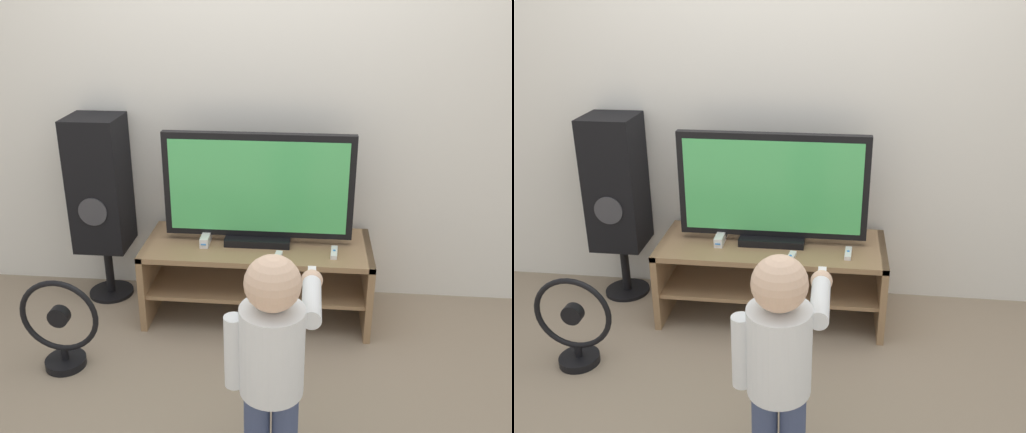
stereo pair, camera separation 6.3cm
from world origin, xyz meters
TOP-DOWN VIEW (x-y plane):
  - ground_plane at (0.00, 0.00)m, footprint 16.00×16.00m
  - wall_back at (0.00, 0.59)m, footprint 10.00×0.06m
  - tv_stand at (0.00, 0.26)m, footprint 1.25×0.51m
  - television at (0.00, 0.28)m, footprint 1.03×0.20m
  - game_console at (-0.29, 0.23)m, footprint 0.05×0.16m
  - remote_primary at (0.42, 0.15)m, footprint 0.04×0.13m
  - remote_secondary at (0.12, 0.06)m, footprint 0.06×0.13m
  - child at (0.16, -0.87)m, footprint 0.36×0.52m
  - speaker_tower at (-0.92, 0.39)m, footprint 0.30×0.30m
  - floor_fan at (-0.92, -0.33)m, footprint 0.39×0.20m

SIDE VIEW (x-z plane):
  - ground_plane at x=0.00m, z-range 0.00..0.00m
  - floor_fan at x=-0.92m, z-range -0.02..0.46m
  - tv_stand at x=0.00m, z-range 0.08..0.53m
  - remote_primary at x=0.42m, z-range 0.45..0.47m
  - remote_secondary at x=0.12m, z-range 0.45..0.47m
  - game_console at x=-0.29m, z-range 0.45..0.50m
  - child at x=0.16m, z-range 0.08..1.02m
  - speaker_tower at x=-0.92m, z-range 0.15..1.26m
  - television at x=0.00m, z-range 0.44..1.06m
  - wall_back at x=0.00m, z-range 0.00..2.60m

